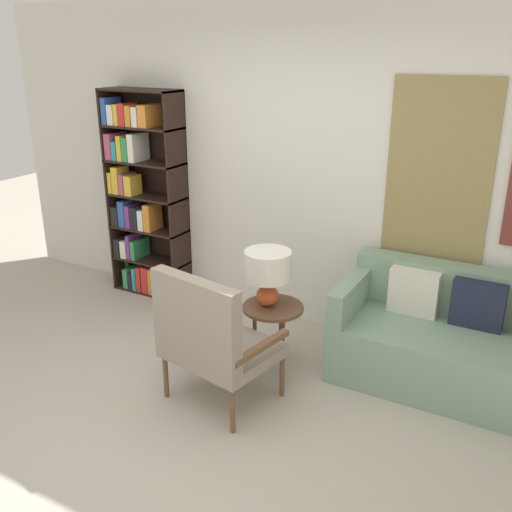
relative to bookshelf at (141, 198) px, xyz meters
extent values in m
plane|color=#B2A899|center=(1.61, -1.84, -0.95)|extent=(14.00, 14.00, 0.00)
cube|color=silver|center=(1.61, 0.19, 0.40)|extent=(6.40, 0.06, 2.70)
cube|color=olive|center=(2.69, 0.15, 0.48)|extent=(0.76, 0.02, 1.39)
cube|color=black|center=(-0.30, 0.01, 0.03)|extent=(0.02, 0.30, 1.95)
cube|color=black|center=(0.44, 0.01, 0.03)|extent=(0.02, 0.30, 1.95)
cube|color=black|center=(0.07, 0.01, 0.99)|extent=(0.76, 0.30, 0.02)
cube|color=black|center=(0.07, 0.01, -0.94)|extent=(0.76, 0.30, 0.02)
cube|color=black|center=(0.07, 0.15, 0.03)|extent=(0.76, 0.01, 1.95)
cube|color=black|center=(0.07, 0.01, -0.62)|extent=(0.76, 0.30, 0.02)
cylinder|color=#194723|center=(-0.24, 0.01, -0.80)|extent=(0.06, 0.06, 0.26)
cube|color=#338C4C|center=(-0.17, -0.03, -0.83)|extent=(0.06, 0.21, 0.20)
cube|color=black|center=(-0.11, -0.05, -0.85)|extent=(0.04, 0.17, 0.17)
cube|color=teal|center=(-0.06, -0.01, -0.82)|extent=(0.05, 0.24, 0.23)
cube|color=red|center=(0.00, -0.01, -0.81)|extent=(0.05, 0.24, 0.25)
cube|color=red|center=(0.08, -0.01, -0.80)|extent=(0.08, 0.23, 0.26)
cube|color=orange|center=(0.16, -0.02, -0.80)|extent=(0.08, 0.23, 0.26)
cylinder|color=#8C6B4C|center=(0.37, 0.01, -0.83)|extent=(0.09, 0.09, 0.20)
cube|color=black|center=(0.07, 0.01, -0.30)|extent=(0.76, 0.30, 0.02)
cube|color=black|center=(-0.25, -0.03, -0.52)|extent=(0.07, 0.19, 0.18)
cube|color=silver|center=(-0.17, -0.04, -0.52)|extent=(0.07, 0.19, 0.17)
cube|color=#7A338C|center=(-0.10, -0.03, -0.49)|extent=(0.04, 0.19, 0.24)
cube|color=#338C4C|center=(-0.05, -0.01, -0.51)|extent=(0.05, 0.24, 0.19)
cube|color=black|center=(0.07, 0.01, 0.03)|extent=(0.76, 0.30, 0.02)
cube|color=black|center=(-0.24, -0.03, -0.19)|extent=(0.08, 0.21, 0.19)
cube|color=#2D56A8|center=(-0.15, -0.02, -0.16)|extent=(0.07, 0.21, 0.25)
cube|color=#7A338C|center=(-0.08, -0.03, -0.18)|extent=(0.06, 0.21, 0.22)
cube|color=black|center=(0.00, -0.04, -0.18)|extent=(0.08, 0.19, 0.21)
cube|color=silver|center=(0.08, -0.03, -0.19)|extent=(0.06, 0.21, 0.20)
cube|color=orange|center=(0.16, -0.03, -0.16)|extent=(0.07, 0.21, 0.26)
cube|color=black|center=(0.07, 0.01, 0.35)|extent=(0.76, 0.30, 0.02)
cube|color=gold|center=(-0.26, -0.04, 0.14)|extent=(0.04, 0.19, 0.20)
cube|color=gold|center=(-0.19, -0.05, 0.16)|extent=(0.07, 0.17, 0.26)
cube|color=#B24C6B|center=(-0.12, -0.03, 0.13)|extent=(0.05, 0.19, 0.20)
cube|color=gold|center=(-0.04, -0.05, 0.13)|extent=(0.08, 0.17, 0.19)
cube|color=black|center=(0.07, 0.01, 0.67)|extent=(0.76, 0.30, 0.02)
cube|color=#B24C6B|center=(-0.25, -0.01, 0.48)|extent=(0.07, 0.25, 0.24)
cube|color=teal|center=(-0.18, -0.04, 0.45)|extent=(0.05, 0.18, 0.18)
cube|color=gold|center=(-0.11, -0.05, 0.47)|extent=(0.05, 0.17, 0.23)
cube|color=#338C4C|center=(-0.05, -0.03, 0.47)|extent=(0.06, 0.20, 0.22)
cube|color=silver|center=(0.03, -0.01, 0.49)|extent=(0.07, 0.24, 0.25)
cube|color=#2D56A8|center=(-0.26, -0.02, 0.80)|extent=(0.05, 0.23, 0.24)
cube|color=silver|center=(-0.18, -0.02, 0.77)|extent=(0.07, 0.22, 0.18)
cube|color=gold|center=(-0.12, -0.01, 0.77)|extent=(0.05, 0.24, 0.19)
cube|color=red|center=(-0.05, -0.03, 0.78)|extent=(0.07, 0.20, 0.20)
cube|color=orange|center=(0.02, -0.05, 0.77)|extent=(0.06, 0.17, 0.18)
cube|color=silver|center=(0.10, -0.04, 0.77)|extent=(0.06, 0.18, 0.17)
cube|color=orange|center=(0.18, -0.01, 0.78)|extent=(0.09, 0.24, 0.19)
cylinder|color=beige|center=(0.37, 0.01, 0.76)|extent=(0.08, 0.08, 0.15)
cylinder|color=brown|center=(2.01, -1.00, -0.79)|extent=(0.04, 0.04, 0.33)
cylinder|color=brown|center=(1.40, -0.88, -0.79)|extent=(0.04, 0.04, 0.33)
cylinder|color=brown|center=(1.92, -1.51, -0.79)|extent=(0.04, 0.04, 0.33)
cylinder|color=brown|center=(1.31, -1.40, -0.79)|extent=(0.04, 0.04, 0.33)
cube|color=gray|center=(1.66, -1.20, -0.58)|extent=(0.80, 0.72, 0.08)
cube|color=gray|center=(1.62, -1.44, -0.26)|extent=(0.71, 0.22, 0.56)
cube|color=brown|center=(1.99, -1.26, -0.44)|extent=(0.15, 0.54, 0.04)
cube|color=brown|center=(1.34, -1.14, -0.44)|extent=(0.15, 0.54, 0.04)
cube|color=gray|center=(3.12, -0.30, -0.73)|extent=(1.84, 0.81, 0.44)
cube|color=gray|center=(3.12, 0.01, -0.33)|extent=(1.84, 0.20, 0.37)
cube|color=gray|center=(2.26, -0.30, -0.38)|extent=(0.12, 0.81, 0.26)
cube|color=beige|center=(2.67, -0.14, -0.35)|extent=(0.36, 0.12, 0.34)
cube|color=#1E2338|center=(3.12, -0.14, -0.35)|extent=(0.36, 0.12, 0.34)
cylinder|color=brown|center=(1.79, -0.70, -0.44)|extent=(0.45, 0.45, 0.02)
cylinder|color=brown|center=(1.79, -0.57, -0.70)|extent=(0.03, 0.03, 0.49)
cylinder|color=brown|center=(1.67, -0.77, -0.70)|extent=(0.03, 0.03, 0.49)
cylinder|color=brown|center=(1.90, -0.77, -0.70)|extent=(0.03, 0.03, 0.49)
ellipsoid|color=#C65128|center=(1.74, -0.71, -0.35)|extent=(0.17, 0.17, 0.15)
cylinder|color=tan|center=(1.74, -0.71, -0.25)|extent=(0.02, 0.02, 0.06)
cylinder|color=white|center=(1.74, -0.71, -0.11)|extent=(0.34, 0.34, 0.21)
camera|label=1|loc=(3.51, -4.08, 1.38)|focal=40.00mm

